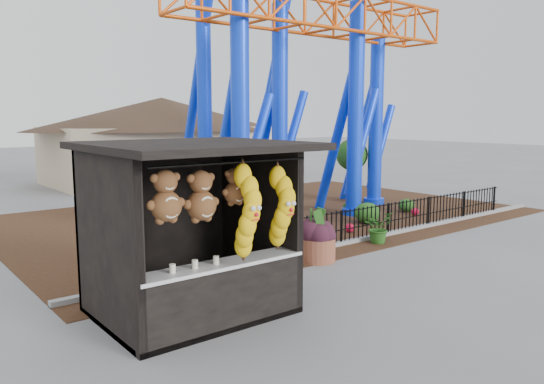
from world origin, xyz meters
TOP-DOWN VIEW (x-y plane):
  - ground at (0.00, 0.00)m, footprint 120.00×120.00m
  - mulch_bed at (4.00, 8.00)m, footprint 18.00×12.00m
  - curb at (4.00, 3.00)m, footprint 18.00×0.18m
  - prize_booth at (-3.01, 0.89)m, footprint 3.50×3.40m
  - picket_fence at (4.90, 3.00)m, footprint 12.20×0.06m
  - roller_coaster at (5.12, 8.23)m, footprint 11.00×6.37m
  - terracotta_planter at (1.18, 2.28)m, footprint 1.17×1.17m
  - planter_foliage at (1.18, 2.28)m, footprint 0.70×0.70m
  - potted_plant at (3.83, 2.57)m, footprint 0.87×0.77m
  - landscaping at (4.91, 5.65)m, footprint 7.28×3.29m
  - pavilion at (6.00, 20.00)m, footprint 15.00×15.00m

SIDE VIEW (x-z plane):
  - ground at x=0.00m, z-range 0.00..0.00m
  - mulch_bed at x=4.00m, z-range 0.00..0.02m
  - curb at x=4.00m, z-range 0.00..0.12m
  - terracotta_planter at x=1.18m, z-range 0.00..0.59m
  - landscaping at x=4.91m, z-range -0.04..0.72m
  - potted_plant at x=3.83m, z-range 0.00..0.91m
  - picket_fence at x=4.90m, z-range 0.00..1.00m
  - planter_foliage at x=1.18m, z-range 0.59..1.23m
  - prize_booth at x=-3.01m, z-range -0.03..3.09m
  - pavilion at x=6.00m, z-range 0.67..5.47m
  - roller_coaster at x=5.12m, z-range 1.03..11.85m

